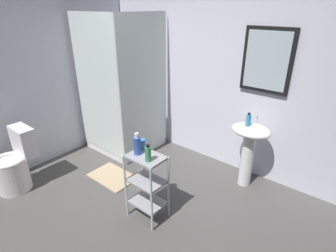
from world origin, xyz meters
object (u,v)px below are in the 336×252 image
Objects in this scene: body_wash_bottle_green at (148,154)px; bath_mat at (113,177)px; pedestal_sink at (249,143)px; shampoo_bottle_blue at (138,145)px; rinse_cup at (142,144)px; shower_stall at (125,121)px; toilet at (15,165)px; hand_soap_bottle at (248,120)px; storage_cart at (147,182)px.

body_wash_bottle_green reaches higher than bath_mat.
bath_mat is (-0.91, 0.25, -0.81)m from body_wash_bottle_green.
pedestal_sink is at bearing 68.53° from body_wash_bottle_green.
shampoo_bottle_blue is 2.17× the size of rinse_cup.
pedestal_sink is 1.32m from rinse_cup.
body_wash_bottle_green is at bearing -15.60° from bath_mat.
bath_mat is (0.43, -0.65, -0.45)m from shower_stall.
rinse_cup reaches higher than pedestal_sink.
hand_soap_bottle is (2.10, 1.79, 0.56)m from toilet.
hand_soap_bottle reaches higher than storage_cart.
toilet is 2.82m from hand_soap_bottle.
rinse_cup is 1.06m from bath_mat.
toilet is 1.27× the size of bath_mat.
toilet is at bearing -101.40° from shower_stall.
shower_stall is at bearing 146.00° from body_wash_bottle_green.
shower_stall is 12.80× the size of hand_soap_bottle.
pedestal_sink reaches higher than bath_mat.
body_wash_bottle_green is (-0.45, -1.20, -0.06)m from hand_soap_bottle.
pedestal_sink is 1.32m from storage_cart.
toilet is at bearing -139.43° from hand_soap_bottle.
body_wash_bottle_green is (0.08, -0.05, 0.38)m from storage_cart.
shampoo_bottle_blue is 0.38× the size of bath_mat.
pedestal_sink is 3.59× the size of shampoo_bottle_blue.
shower_stall reaches higher than shampoo_bottle_blue.
storage_cart is at bearing -14.06° from bath_mat.
rinse_cup is (1.44, 0.73, 0.48)m from toilet.
toilet is 1.70m from storage_cart.
shampoo_bottle_blue reaches higher than body_wash_bottle_green.
toilet is 1.17m from bath_mat.
rinse_cup is (-0.05, 0.10, -0.05)m from shampoo_bottle_blue.
bath_mat is (-1.36, -0.94, -0.87)m from hand_soap_bottle.
bath_mat is (-1.40, -0.97, -0.57)m from pedestal_sink.
toilet is 1.68m from rinse_cup.
shampoo_bottle_blue is 0.12m from rinse_cup.
rinse_cup is at bearing 26.79° from toilet.
body_wash_bottle_green is (1.65, 0.60, 0.50)m from toilet.
shower_stall reaches higher than body_wash_bottle_green.
toilet is at bearing -153.21° from rinse_cup.
shampoo_bottle_blue is at bearing -16.79° from bath_mat.
pedestal_sink is at bearing 34.88° from bath_mat.
hand_soap_bottle is 1.26m from rinse_cup.
pedestal_sink is 1.34m from body_wash_bottle_green.
storage_cart is (1.27, -0.86, -0.03)m from shower_stall.
hand_soap_bottle is 0.69× the size of shampoo_bottle_blue.
shampoo_bottle_blue is at bearing -118.39° from pedestal_sink.
rinse_cup is at bearing 148.75° from body_wash_bottle_green.
storage_cart reaches higher than bath_mat.
hand_soap_bottle is 0.90× the size of body_wash_bottle_green.
storage_cart is at bearing -34.19° from shower_stall.
shampoo_bottle_blue is (-0.16, 0.03, 0.02)m from body_wash_bottle_green.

